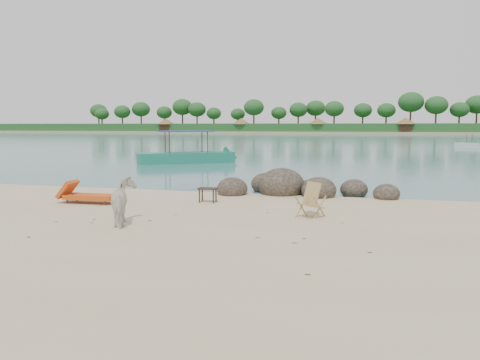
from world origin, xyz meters
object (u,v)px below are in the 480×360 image
object	(u,v)px
cow	(124,202)
lounge_chair	(91,195)
side_table	(208,196)
deck_chair	(311,201)
boulders	(292,188)
boat_near	(186,136)

from	to	relation	value
cow	lounge_chair	size ratio (longest dim) A/B	0.69
side_table	lounge_chair	distance (m)	3.77
side_table	deck_chair	bearing A→B (deg)	-25.16
boulders	boat_near	distance (m)	16.20
boulders	boat_near	size ratio (longest dim) A/B	0.87
boat_near	boulders	bearing A→B (deg)	-89.81
boulders	deck_chair	bearing A→B (deg)	-75.36
boulders	side_table	world-z (taller)	boulders
side_table	lounge_chair	xyz separation A→B (m)	(-3.61, -1.09, 0.07)
cow	side_table	world-z (taller)	cow
cow	side_table	size ratio (longest dim) A/B	2.39
cow	side_table	bearing A→B (deg)	-132.36
deck_chair	cow	bearing A→B (deg)	-111.80
lounge_chair	boulders	bearing A→B (deg)	30.29
side_table	boat_near	world-z (taller)	boat_near
cow	boat_near	size ratio (longest dim) A/B	0.19
cow	boat_near	xyz separation A→B (m)	(-5.92, 19.62, 1.20)
lounge_chair	deck_chair	size ratio (longest dim) A/B	2.19
deck_chair	boat_near	bearing A→B (deg)	163.85
lounge_chair	deck_chair	xyz separation A→B (m)	(7.12, -0.55, 0.16)
cow	deck_chair	size ratio (longest dim) A/B	1.50
boulders	lounge_chair	size ratio (longest dim) A/B	3.12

